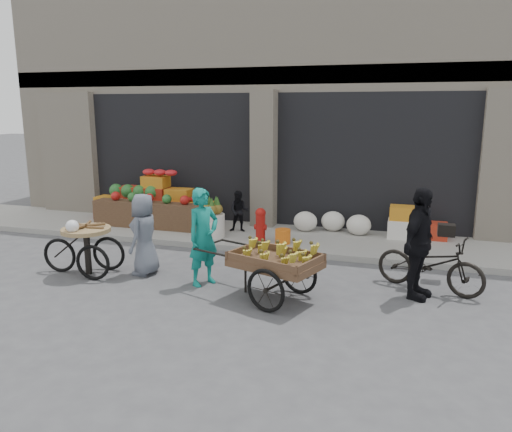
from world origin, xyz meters
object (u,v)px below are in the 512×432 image
(vendor_grey, at_px, (144,234))
(bicycle, at_px, (430,263))
(orange_bucket, at_px, (283,236))
(banana_cart, at_px, (273,258))
(fire_hydrant, at_px, (260,223))
(seated_person, at_px, (239,211))
(pineapple_bin, at_px, (213,225))
(cyclist, at_px, (419,244))
(vendor_woman, at_px, (203,237))
(tricycle_cart, at_px, (87,243))

(vendor_grey, xyz_separation_m, bicycle, (4.76, 0.63, -0.27))
(orange_bucket, relative_size, banana_cart, 0.14)
(banana_cart, relative_size, bicycle, 1.37)
(fire_hydrant, relative_size, seated_person, 0.76)
(orange_bucket, height_order, banana_cart, banana_cart)
(pineapple_bin, bearing_deg, bicycle, -21.28)
(orange_bucket, distance_m, bicycle, 3.27)
(bicycle, relative_size, cyclist, 0.99)
(bicycle, bearing_deg, cyclist, 173.21)
(banana_cart, distance_m, bicycle, 2.57)
(vendor_woman, bearing_deg, banana_cart, -76.05)
(banana_cart, relative_size, tricycle_cart, 1.62)
(pineapple_bin, bearing_deg, cyclist, -26.67)
(fire_hydrant, distance_m, orange_bucket, 0.55)
(orange_bucket, distance_m, cyclist, 3.38)
(fire_hydrant, xyz_separation_m, seated_person, (-0.70, 0.65, 0.08))
(fire_hydrant, height_order, seated_person, seated_person)
(bicycle, bearing_deg, seated_person, 79.79)
(cyclist, bearing_deg, tricycle_cart, 115.39)
(vendor_grey, bearing_deg, pineapple_bin, 172.14)
(vendor_woman, distance_m, bicycle, 3.67)
(vendor_grey, distance_m, bicycle, 4.81)
(fire_hydrant, bearing_deg, cyclist, -33.53)
(orange_bucket, bearing_deg, seated_person, 149.74)
(orange_bucket, xyz_separation_m, vendor_grey, (-1.93, -2.25, 0.45))
(seated_person, relative_size, vendor_grey, 0.65)
(banana_cart, height_order, vendor_woman, vendor_woman)
(fire_hydrant, height_order, vendor_grey, vendor_grey)
(tricycle_cart, bearing_deg, seated_person, 56.84)
(banana_cart, xyz_separation_m, vendor_woman, (-1.27, 0.33, 0.14))
(vendor_woman, bearing_deg, orange_bucket, 11.86)
(seated_person, xyz_separation_m, banana_cart, (1.74, -3.46, 0.08))
(bicycle, bearing_deg, banana_cart, 136.09)
(orange_bucket, relative_size, cyclist, 0.19)
(vendor_woman, bearing_deg, tricycle_cart, 122.28)
(vendor_grey, bearing_deg, fire_hydrant, 148.28)
(tricycle_cart, relative_size, vendor_grey, 1.01)
(cyclist, bearing_deg, vendor_grey, 112.62)
(orange_bucket, height_order, seated_person, seated_person)
(tricycle_cart, xyz_separation_m, vendor_grey, (0.96, 0.32, 0.15))
(tricycle_cart, bearing_deg, cyclist, -0.24)
(vendor_grey, bearing_deg, seated_person, 166.22)
(fire_hydrant, relative_size, vendor_woman, 0.44)
(seated_person, xyz_separation_m, tricycle_cart, (-1.69, -3.27, -0.02))
(banana_cart, bearing_deg, cyclist, 38.10)
(orange_bucket, xyz_separation_m, vendor_woman, (-0.73, -2.43, 0.54))
(seated_person, relative_size, cyclist, 0.54)
(orange_bucket, bearing_deg, pineapple_bin, 176.42)
(fire_hydrant, bearing_deg, banana_cart, -69.67)
(pineapple_bin, height_order, seated_person, seated_person)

